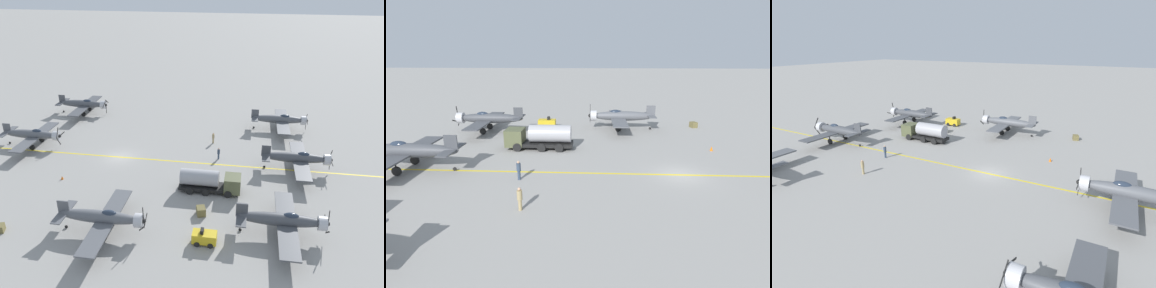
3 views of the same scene
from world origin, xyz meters
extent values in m
plane|color=gray|center=(0.00, 0.00, 0.00)|extent=(400.00, 400.00, 0.00)
cube|color=yellow|center=(0.00, 0.00, 0.00)|extent=(0.30, 160.00, 0.01)
ellipsoid|color=#54575C|center=(17.62, 3.89, 2.05)|extent=(1.50, 9.50, 1.42)
cylinder|color=#B7B7BC|center=(17.62, 8.34, 2.05)|extent=(1.58, 0.90, 1.58)
ellipsoid|color=#232D3D|center=(17.62, 5.03, 2.61)|extent=(0.80, 1.70, 0.76)
cube|color=#54575C|center=(17.62, 4.65, 1.71)|extent=(12.00, 2.10, 0.16)
cube|color=#54575C|center=(17.62, -0.20, 2.20)|extent=(4.40, 1.10, 0.12)
cube|color=#54575C|center=(17.62, -0.20, 2.85)|extent=(0.14, 1.30, 1.60)
sphere|color=black|center=(17.62, 8.84, 2.05)|extent=(0.56, 0.56, 0.56)
cube|color=black|center=(18.40, 8.84, 1.65)|extent=(1.62, 0.06, 0.92)
cube|color=black|center=(17.58, 8.84, 2.92)|extent=(0.23, 0.06, 1.75)
cube|color=black|center=(16.89, 8.84, 1.57)|extent=(1.54, 0.06, 1.07)
cylinder|color=black|center=(16.12, 4.65, 1.08)|extent=(0.14, 0.14, 1.26)
cylinder|color=black|center=(16.12, 4.65, 0.45)|extent=(0.22, 0.90, 0.90)
cylinder|color=black|center=(19.12, 4.65, 1.08)|extent=(0.14, 0.14, 1.26)
cylinder|color=black|center=(19.12, 4.65, 0.45)|extent=(0.22, 0.90, 0.90)
cylinder|color=black|center=(17.62, -0.26, 0.18)|extent=(0.12, 0.36, 0.36)
ellipsoid|color=#42454A|center=(-0.06, 26.14, 2.05)|extent=(1.50, 9.50, 1.42)
cylinder|color=#B7B7BC|center=(-0.06, 30.59, 2.05)|extent=(1.58, 0.90, 1.58)
ellipsoid|color=#232D3D|center=(-0.06, 27.28, 2.61)|extent=(0.80, 1.70, 0.76)
cube|color=#42454A|center=(-0.06, 26.90, 1.71)|extent=(12.00, 2.10, 0.16)
cube|color=#42454A|center=(-0.06, 22.05, 2.20)|extent=(4.40, 1.10, 0.12)
cube|color=#42454A|center=(-0.06, 22.05, 2.85)|extent=(0.14, 1.30, 1.60)
sphere|color=black|center=(-0.06, 31.09, 2.05)|extent=(0.56, 0.56, 0.56)
cube|color=black|center=(-0.50, 31.09, 2.80)|extent=(1.01, 0.06, 1.58)
cube|color=black|center=(-0.49, 31.09, 1.29)|extent=(0.98, 0.06, 1.59)
cube|color=black|center=(0.82, 31.09, 2.06)|extent=(1.75, 0.06, 0.16)
cylinder|color=black|center=(-1.56, 26.90, 1.08)|extent=(0.14, 0.14, 1.26)
cylinder|color=black|center=(-1.56, 26.90, 0.45)|extent=(0.22, 0.90, 0.90)
cylinder|color=black|center=(1.44, 26.90, 1.08)|extent=(0.14, 0.14, 1.26)
cylinder|color=black|center=(1.44, 26.90, 0.45)|extent=(0.22, 0.90, 0.90)
cylinder|color=black|center=(-0.06, 21.99, 0.18)|extent=(0.12, 0.36, 0.36)
ellipsoid|color=#52555A|center=(-1.72, -15.55, 2.05)|extent=(1.50, 9.50, 1.42)
cylinder|color=#B7B7BC|center=(-1.72, -11.10, 2.05)|extent=(1.58, 0.90, 1.58)
ellipsoid|color=#232D3D|center=(-1.72, -14.41, 2.61)|extent=(0.80, 1.70, 0.76)
cube|color=#52555A|center=(-1.72, -14.79, 1.71)|extent=(12.00, 2.10, 0.16)
cube|color=#52555A|center=(-1.72, -19.64, 2.20)|extent=(4.40, 1.10, 0.12)
cube|color=#52555A|center=(-1.72, -19.64, 2.85)|extent=(0.14, 1.30, 1.60)
sphere|color=black|center=(-1.72, -10.60, 2.05)|extent=(0.56, 0.56, 0.56)
cube|color=black|center=(-1.30, -10.60, 2.81)|extent=(0.97, 0.06, 1.60)
cube|color=black|center=(-2.60, -10.60, 2.04)|extent=(1.75, 0.06, 0.17)
cube|color=black|center=(-1.27, -10.60, 1.30)|extent=(1.02, 0.06, 1.57)
cylinder|color=black|center=(-3.22, -14.79, 1.08)|extent=(0.14, 0.14, 1.26)
cylinder|color=black|center=(-3.22, -14.79, 0.45)|extent=(0.22, 0.90, 0.90)
cylinder|color=black|center=(-0.22, -14.79, 1.08)|extent=(0.14, 0.14, 1.26)
cylinder|color=black|center=(-0.22, -14.79, 0.45)|extent=(0.22, 0.90, 0.90)
cylinder|color=black|center=(-1.72, -19.70, 0.18)|extent=(0.12, 0.36, 0.36)
ellipsoid|color=#505258|center=(-14.82, 24.47, 2.05)|extent=(1.50, 9.50, 1.42)
cylinder|color=#B7B7BC|center=(-14.82, 28.92, 2.05)|extent=(1.57, 0.90, 1.58)
ellipsoid|color=#232D3D|center=(-14.82, 25.61, 2.61)|extent=(0.80, 1.70, 0.76)
cube|color=#505258|center=(-14.82, 25.23, 1.71)|extent=(12.00, 2.10, 0.16)
cube|color=#505258|center=(-14.82, 20.38, 2.20)|extent=(4.40, 1.10, 0.12)
cube|color=#505258|center=(-14.82, 20.38, 2.85)|extent=(0.14, 1.30, 1.60)
sphere|color=black|center=(-14.82, 29.42, 2.05)|extent=(0.56, 0.56, 0.56)
cube|color=black|center=(-15.01, 29.42, 1.20)|extent=(0.53, 0.06, 1.74)
cube|color=black|center=(-13.98, 29.42, 2.31)|extent=(1.71, 0.06, 0.65)
cube|color=black|center=(-15.46, 29.42, 2.65)|extent=(1.38, 0.06, 1.29)
cylinder|color=black|center=(-16.32, 25.23, 1.08)|extent=(0.14, 0.14, 1.26)
cylinder|color=black|center=(-16.32, 25.23, 0.45)|extent=(0.22, 0.90, 0.90)
cylinder|color=black|center=(-13.32, 25.23, 1.08)|extent=(0.14, 0.14, 1.26)
cylinder|color=black|center=(-13.32, 25.23, 0.45)|extent=(0.22, 0.90, 0.90)
cylinder|color=black|center=(-14.82, 20.32, 0.18)|extent=(0.12, 0.36, 0.36)
ellipsoid|color=#42454A|center=(15.02, 23.28, 2.05)|extent=(1.50, 9.50, 1.42)
cylinder|color=#B7B7BC|center=(15.02, 27.73, 2.05)|extent=(1.57, 0.90, 1.58)
ellipsoid|color=#232D3D|center=(15.02, 24.42, 2.61)|extent=(0.80, 1.70, 0.76)
cube|color=#42454A|center=(15.02, 24.04, 1.71)|extent=(12.00, 2.10, 0.16)
cube|color=#42454A|center=(15.02, 19.19, 2.20)|extent=(4.40, 1.10, 0.12)
cube|color=#42454A|center=(15.02, 19.19, 2.85)|extent=(0.14, 1.30, 1.60)
sphere|color=black|center=(15.02, 28.23, 2.05)|extent=(0.56, 0.56, 0.56)
cube|color=black|center=(14.19, 28.23, 1.77)|extent=(1.70, 0.06, 0.69)
cube|color=black|center=(15.68, 28.23, 1.47)|extent=(1.40, 0.06, 1.26)
cube|color=black|center=(15.20, 28.23, 2.91)|extent=(0.49, 0.06, 1.74)
cylinder|color=black|center=(13.52, 24.04, 1.08)|extent=(0.14, 0.14, 1.26)
cylinder|color=black|center=(13.52, 24.04, 0.45)|extent=(0.22, 0.90, 0.90)
cylinder|color=black|center=(16.52, 24.04, 1.08)|extent=(0.14, 0.14, 1.26)
cylinder|color=black|center=(16.52, 24.04, 0.45)|extent=(0.22, 0.90, 0.90)
cylinder|color=black|center=(15.02, 19.13, 0.18)|extent=(0.12, 0.36, 0.36)
ellipsoid|color=#484A4F|center=(-17.12, -13.61, 2.05)|extent=(1.50, 9.50, 1.42)
cylinder|color=#B7B7BC|center=(-17.12, -9.16, 2.05)|extent=(1.58, 0.90, 1.58)
ellipsoid|color=#232D3D|center=(-17.12, -12.47, 2.61)|extent=(0.80, 1.70, 0.76)
cube|color=#484A4F|center=(-17.12, -12.85, 1.71)|extent=(12.00, 2.10, 0.16)
cube|color=#484A4F|center=(-17.12, -17.70, 2.20)|extent=(4.40, 1.10, 0.12)
cube|color=#484A4F|center=(-17.12, -17.70, 2.85)|extent=(0.14, 1.30, 1.60)
sphere|color=black|center=(-17.12, -8.66, 2.05)|extent=(0.56, 0.56, 0.56)
cube|color=black|center=(-16.32, -8.66, 2.40)|extent=(1.66, 0.06, 0.82)
cube|color=black|center=(-17.82, -8.66, 2.57)|extent=(1.49, 0.06, 1.16)
cube|color=black|center=(-17.22, -8.66, 1.18)|extent=(0.34, 0.06, 1.75)
cylinder|color=black|center=(-18.62, -12.85, 1.08)|extent=(0.14, 0.14, 1.26)
cylinder|color=black|center=(-18.62, -12.85, 0.45)|extent=(0.22, 0.90, 0.90)
cylinder|color=black|center=(-15.62, -12.85, 1.08)|extent=(0.14, 0.14, 1.26)
cylinder|color=black|center=(-15.62, -12.85, 0.45)|extent=(0.22, 0.90, 0.90)
cylinder|color=black|center=(-17.12, -17.76, 0.18)|extent=(0.12, 0.36, 0.36)
cube|color=black|center=(7.41, 14.80, 0.62)|extent=(2.25, 8.00, 0.40)
cube|color=#515638|center=(7.41, 17.76, 1.42)|extent=(2.50, 2.08, 2.00)
cylinder|color=#9E9EA3|center=(7.41, 13.48, 1.93)|extent=(2.10, 4.96, 2.10)
cylinder|color=black|center=(6.22, 17.28, 0.50)|extent=(0.30, 1.00, 1.00)
cylinder|color=black|center=(8.60, 17.28, 0.50)|extent=(0.30, 1.00, 1.00)
cylinder|color=black|center=(6.22, 14.40, 0.50)|extent=(0.30, 1.00, 1.00)
cylinder|color=black|center=(8.60, 14.40, 0.50)|extent=(0.30, 1.00, 1.00)
cylinder|color=black|center=(6.22, 12.32, 0.50)|extent=(0.30, 1.00, 1.00)
cylinder|color=black|center=(8.60, 12.32, 0.50)|extent=(0.30, 1.00, 1.00)
cube|color=gold|center=(17.68, 15.46, 0.80)|extent=(1.40, 2.60, 1.10)
cube|color=black|center=(17.68, 15.20, 1.57)|extent=(0.70, 0.36, 0.44)
cylinder|color=black|center=(17.00, 16.17, 0.30)|extent=(0.20, 0.60, 0.60)
cylinder|color=black|center=(18.37, 16.17, 0.30)|extent=(0.20, 0.60, 0.60)
cylinder|color=black|center=(17.00, 14.74, 0.30)|extent=(0.20, 0.60, 0.60)
cylinder|color=black|center=(18.37, 14.74, 0.30)|extent=(0.20, 0.60, 0.60)
cylinder|color=tan|center=(-7.37, 13.68, 0.44)|extent=(0.27, 0.27, 0.87)
cylinder|color=tan|center=(-7.37, 13.68, 1.24)|extent=(0.40, 0.40, 0.73)
sphere|color=tan|center=(-7.37, 13.68, 1.72)|extent=(0.24, 0.24, 0.24)
cylinder|color=#334256|center=(-1.86, 15.10, 0.43)|extent=(0.27, 0.27, 0.86)
cylinder|color=#334256|center=(-1.86, 15.10, 1.22)|extent=(0.40, 0.40, 0.72)
sphere|color=tan|center=(-1.86, 15.10, 1.70)|extent=(0.23, 0.23, 0.23)
cube|color=brown|center=(12.69, 14.40, 0.51)|extent=(1.46, 1.32, 1.01)
cube|color=brown|center=(19.32, -7.23, 0.42)|extent=(1.24, 1.13, 0.85)
cone|color=orange|center=(7.65, -5.73, 0.28)|extent=(0.36, 0.36, 0.55)
camera|label=1|loc=(48.98, 19.14, 26.72)|focal=35.00mm
camera|label=2|loc=(-26.92, 8.39, 11.22)|focal=28.00mm
camera|label=3|loc=(-31.32, -13.27, 15.38)|focal=28.00mm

